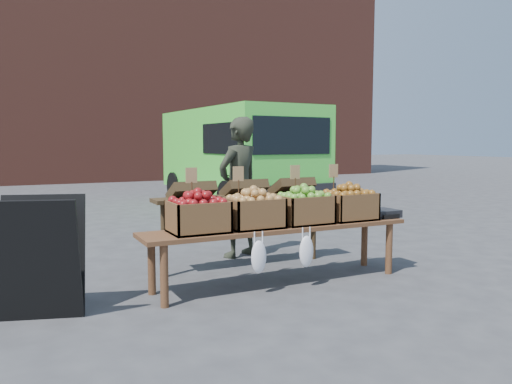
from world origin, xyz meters
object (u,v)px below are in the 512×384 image
vendor (239,187)px  back_table (244,220)px  chalkboard_sign (39,258)px  weighing_scale (381,213)px  delivery_van (238,158)px  crate_red_apples (304,209)px  crate_russet_pears (254,213)px  crate_golden_apples (198,217)px  crate_green_apples (349,206)px  display_bench (279,254)px

vendor → back_table: bearing=48.7°
chalkboard_sign → weighing_scale: chalkboard_sign is taller
delivery_van → crate_red_apples: 6.05m
delivery_van → crate_russet_pears: 6.25m
vendor → crate_golden_apples: vendor is taller
back_table → weighing_scale: bearing=-29.3°
chalkboard_sign → crate_green_apples: (2.96, 0.03, 0.23)m
vendor → display_bench: (-0.14, -1.23, -0.55)m
delivery_van → crate_green_apples: 5.90m
vendor → crate_russet_pears: size_ratio=3.34×
crate_russet_pears → display_bench: bearing=0.0°
back_table → weighing_scale: back_table is taller
vendor → display_bench: bearing=61.0°
display_bench → crate_red_apples: 0.51m
display_bench → crate_golden_apples: bearing=180.0°
back_table → crate_golden_apples: bearing=-137.6°
crate_russet_pears → weighing_scale: size_ratio=1.47×
delivery_van → chalkboard_sign: delivery_van is taller
delivery_van → display_bench: (-2.18, -5.74, -0.75)m
back_table → chalkboard_sign: bearing=-160.3°
crate_red_apples → display_bench: bearing=180.0°
weighing_scale → display_bench: bearing=180.0°
crate_golden_apples → back_table: bearing=42.4°
weighing_scale → crate_golden_apples: bearing=180.0°
display_bench → delivery_van: bearing=69.2°
delivery_van → crate_russet_pears: delivery_van is taller
crate_red_apples → crate_golden_apples: bearing=180.0°
crate_red_apples → crate_green_apples: 0.55m
vendor → delivery_van: bearing=-137.0°
weighing_scale → crate_russet_pears: bearing=180.0°
display_bench → crate_red_apples: size_ratio=5.40×
display_bench → weighing_scale: weighing_scale is taller
chalkboard_sign → back_table: size_ratio=0.46×
chalkboard_sign → crate_red_apples: size_ratio=1.94×
delivery_van → vendor: (-2.04, -4.50, -0.20)m
back_table → crate_red_apples: back_table is taller
crate_red_apples → weighing_scale: crate_red_apples is taller
crate_russet_pears → weighing_scale: bearing=0.0°
crate_golden_apples → weighing_scale: 2.08m
chalkboard_sign → crate_green_apples: size_ratio=1.94×
back_table → crate_green_apples: size_ratio=4.20×
delivery_van → back_table: size_ratio=2.20×
crate_golden_apples → crate_russet_pears: size_ratio=1.00×
weighing_scale → vendor: bearing=132.0°
back_table → display_bench: (0.04, -0.72, -0.24)m
crate_red_apples → weighing_scale: 0.98m
back_table → vendor: bearing=71.3°
crate_green_apples → display_bench: bearing=180.0°
chalkboard_sign → crate_green_apples: chalkboard_sign is taller
back_table → crate_red_apples: size_ratio=4.20×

